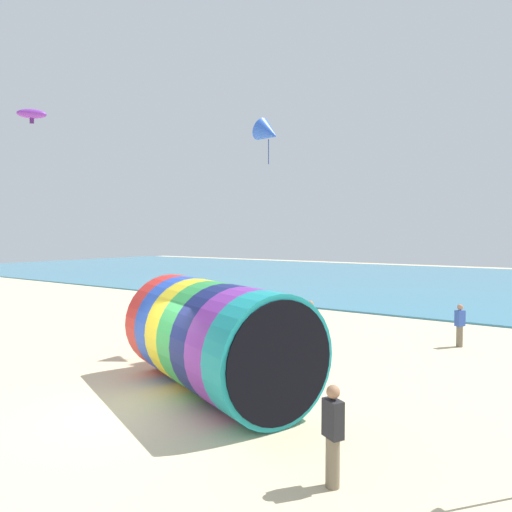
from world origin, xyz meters
name	(u,v)px	position (x,y,z in m)	size (l,w,h in m)	color
ground_plane	(133,409)	(0.00, 0.00, 0.00)	(120.00, 120.00, 0.00)	beige
sea	(447,282)	(0.00, 36.20, 0.05)	(120.00, 40.00, 0.10)	teal
giant_inflatable_tube	(215,337)	(0.91, 2.08, 1.50)	(6.66, 5.04, 2.99)	red
kite_handler	(333,435)	(5.50, -0.44, 0.90)	(0.42, 0.37, 1.75)	#726651
kite_blue_delta	(269,133)	(-0.39, 6.80, 7.99)	(1.21, 0.95, 1.70)	blue
kite_purple_parafoil	(32,114)	(-10.29, 3.55, 9.42)	(1.18, 1.23, 0.65)	purple
bystander_near_water	(260,323)	(-0.88, 6.96, 0.90)	(0.39, 0.27, 1.75)	#726651
bystander_mid_beach	(310,323)	(0.71, 8.05, 0.91)	(0.36, 0.42, 1.76)	black
bystander_far_left	(460,325)	(5.44, 11.19, 0.83)	(0.37, 0.42, 1.63)	#726651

